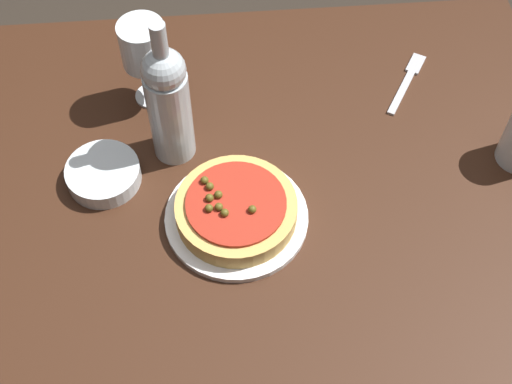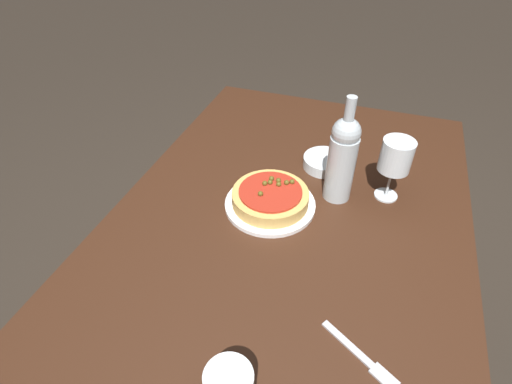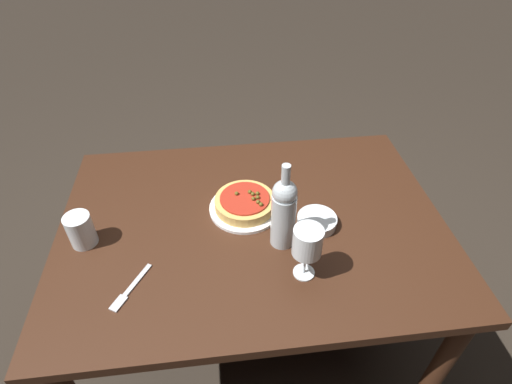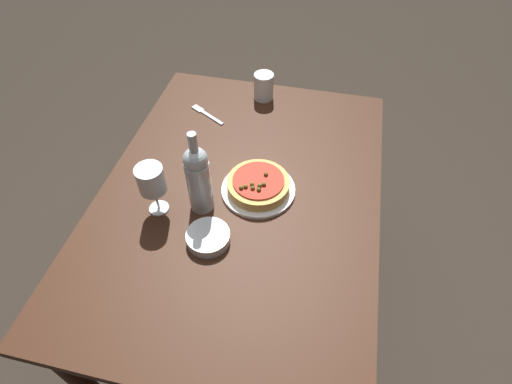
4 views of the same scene
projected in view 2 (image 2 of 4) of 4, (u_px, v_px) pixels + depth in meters
name	position (u px, v px, depth m)	size (l,w,h in m)	color
ground_plane	(282.00, 352.00, 1.57)	(14.00, 14.00, 0.00)	#2D261E
dining_table	(291.00, 231.00, 1.14)	(1.27, 0.91, 0.77)	#381E11
dinner_plate	(270.00, 204.00, 1.07)	(0.24, 0.24, 0.01)	white
pizza	(270.00, 197.00, 1.06)	(0.20, 0.20, 0.05)	tan
wine_glass	(396.00, 157.00, 1.03)	(0.08, 0.08, 0.18)	silver
wine_bottle	(342.00, 157.00, 1.03)	(0.07, 0.07, 0.30)	#B2BCC1
side_bowl	(325.00, 162.00, 1.21)	(0.13, 0.13, 0.03)	silver
fork	(363.00, 358.00, 0.74)	(0.10, 0.16, 0.00)	#B7B7BC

